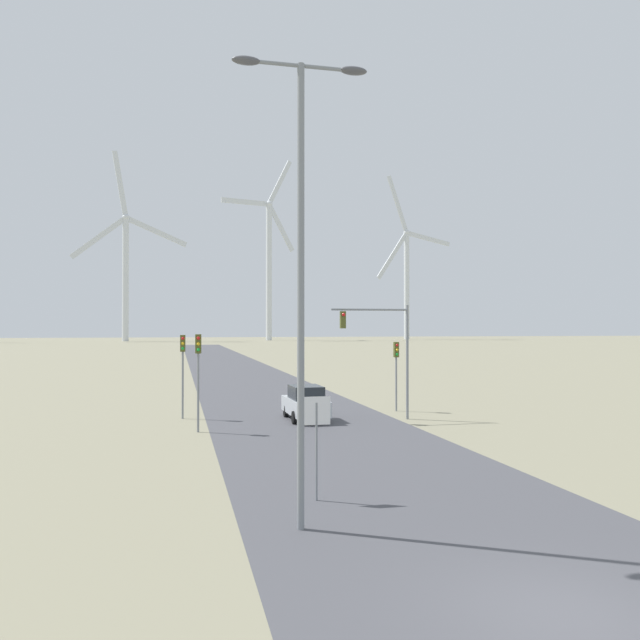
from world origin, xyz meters
The scene contains 12 objects.
ground_plane centered at (0.00, 0.00, 0.00)m, with size 600.00×600.00×0.00m, color gray.
road_surface centered at (0.00, 48.00, 0.00)m, with size 10.00×240.00×0.01m.
streetlamp centered at (-3.54, 5.39, 7.06)m, with size 3.39×0.32×11.47m.
stop_sign_near centered at (-2.61, 7.77, 2.07)m, with size 0.81×0.07×2.96m.
traffic_light_post_near_left centered at (-5.51, 20.25, 3.35)m, with size 0.28×0.34×4.60m.
traffic_light_post_near_right centered at (6.09, 25.13, 2.97)m, with size 0.28×0.34×4.06m.
traffic_light_post_mid_left centered at (-6.18, 24.82, 3.29)m, with size 0.28×0.34×4.51m.
traffic_light_mast_overhead centered at (4.12, 21.97, 4.34)m, with size 4.28×0.35×6.12m.
car_approaching centered at (0.18, 22.90, 0.91)m, with size 1.92×4.15×1.83m.
wind_turbine_left centered at (-24.14, 218.27, 27.60)m, with size 38.93×12.80×66.50m.
wind_turbine_center centered at (27.19, 222.95, 31.27)m, with size 29.01×12.45×69.31m.
wind_turbine_right centered at (84.83, 229.90, 27.77)m, with size 37.02×13.61×65.96m.
Camera 1 is at (-6.49, -9.56, 4.93)m, focal length 35.00 mm.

